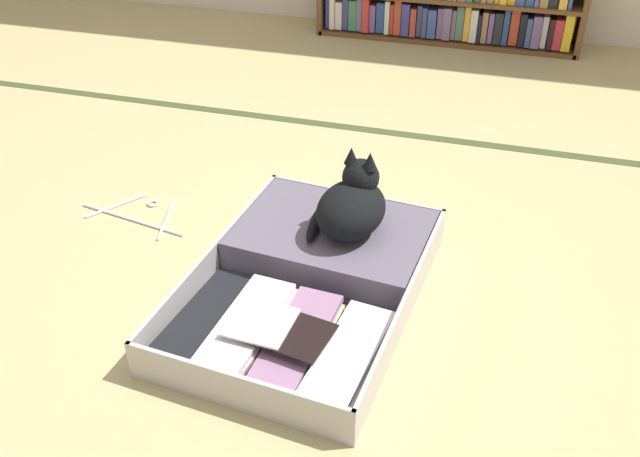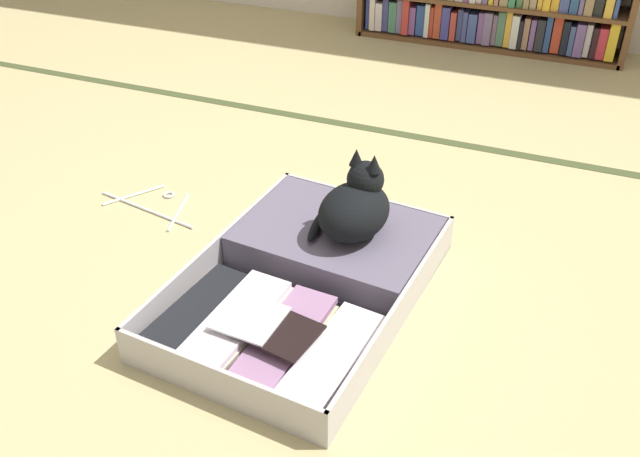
# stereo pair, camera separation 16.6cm
# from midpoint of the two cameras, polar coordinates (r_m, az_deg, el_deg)

# --- Properties ---
(ground_plane) EXTENTS (10.00, 10.00, 0.00)m
(ground_plane) POSITION_cam_midpoint_polar(r_m,az_deg,el_deg) (2.11, 0.50, -4.53)
(ground_plane) COLOR tan
(tatami_border) EXTENTS (4.80, 0.05, 0.00)m
(tatami_border) POSITION_cam_midpoint_polar(r_m,az_deg,el_deg) (2.97, 8.02, 7.61)
(tatami_border) COLOR #3E4827
(tatami_border) RESTS_ON ground_plane
(open_suitcase) EXTENTS (0.68, 0.94, 0.12)m
(open_suitcase) POSITION_cam_midpoint_polar(r_m,az_deg,el_deg) (2.06, 1.71, -3.84)
(open_suitcase) COLOR #B3AEB0
(open_suitcase) RESTS_ON ground_plane
(black_cat) EXTENTS (0.26, 0.29, 0.26)m
(black_cat) POSITION_cam_midpoint_polar(r_m,az_deg,el_deg) (2.08, 5.25, 1.70)
(black_cat) COLOR black
(black_cat) RESTS_ON open_suitcase
(clothes_hanger) EXTENTS (0.42, 0.25, 0.01)m
(clothes_hanger) POSITION_cam_midpoint_polar(r_m,az_deg,el_deg) (2.51, -11.50, 1.86)
(clothes_hanger) COLOR silver
(clothes_hanger) RESTS_ON ground_plane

